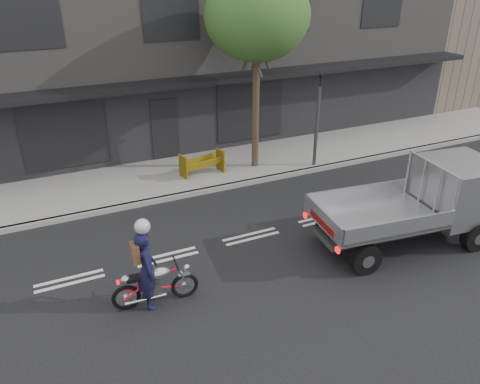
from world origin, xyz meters
name	(u,v)px	position (x,y,z in m)	size (l,w,h in m)	color
ground	(251,237)	(0.00, 0.00, 0.00)	(80.00, 80.00, 0.00)	black
sidewalk	(194,172)	(0.00, 4.70, 0.07)	(32.00, 3.20, 0.15)	gray
kerb	(210,190)	(0.00, 3.10, 0.07)	(32.00, 0.20, 0.15)	gray
building_main	(138,35)	(0.00, 11.30, 4.00)	(26.00, 10.00, 8.00)	slate
street_tree	(257,16)	(2.20, 4.20, 5.28)	(3.40, 3.40, 6.74)	#382B21
traffic_light_pole	(317,125)	(4.20, 3.35, 1.65)	(0.12, 0.12, 3.50)	#2D2D30
motorcycle	(155,284)	(-3.12, -1.62, 0.51)	(1.92, 0.56, 0.99)	black
rider	(147,270)	(-3.27, -1.62, 0.92)	(0.67, 0.44, 1.84)	black
flatbed_ute	(443,194)	(4.63, -2.10, 1.29)	(5.07, 2.52, 2.26)	black
construction_barrier	(204,165)	(0.19, 4.05, 0.56)	(1.48, 0.59, 0.83)	#E3AD0B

